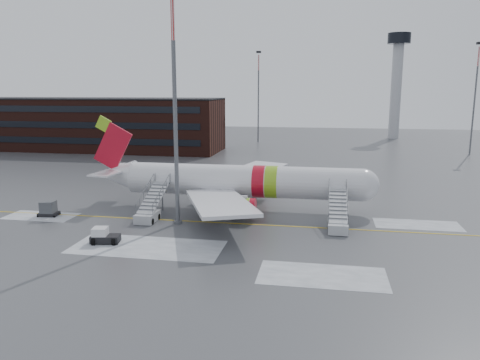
% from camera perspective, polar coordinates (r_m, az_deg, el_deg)
% --- Properties ---
extents(ground, '(260.00, 260.00, 0.00)m').
position_cam_1_polar(ground, '(52.08, -1.02, -4.99)').
color(ground, '#494C4F').
rests_on(ground, ground).
extents(airliner, '(35.03, 32.97, 11.18)m').
position_cam_1_polar(airliner, '(56.42, -0.59, -0.16)').
color(airliner, silver).
rests_on(airliner, ground).
extents(airstair_fwd, '(2.05, 7.70, 3.48)m').
position_cam_1_polar(airstair_fwd, '(49.69, 11.83, -4.75)').
color(airstair_fwd, '#B3B6BA').
rests_on(airstair_fwd, ground).
extents(airstair_aft, '(2.05, 7.70, 3.48)m').
position_cam_1_polar(airstair_aft, '(53.10, -10.96, -3.69)').
color(airstair_aft, '#A8AAAF').
rests_on(airstair_aft, ground).
extents(pushback_tug, '(2.86, 2.33, 1.52)m').
position_cam_1_polar(pushback_tug, '(46.45, -16.30, -6.59)').
color(pushback_tug, black).
rests_on(pushback_tug, ground).
extents(uld_container, '(2.28, 1.77, 1.73)m').
position_cam_1_polar(uld_container, '(58.19, -22.32, -3.29)').
color(uld_container, black).
rests_on(uld_container, ground).
extents(light_mast_near, '(1.20, 1.20, 24.24)m').
position_cam_1_polar(light_mast_near, '(49.55, -7.94, 8.85)').
color(light_mast_near, '#595B60').
rests_on(light_mast_near, ground).
extents(terminal_building, '(62.00, 16.11, 12.30)m').
position_cam_1_polar(terminal_building, '(117.88, -17.65, 6.55)').
color(terminal_building, '#3F1E16').
rests_on(terminal_building, ground).
extents(control_tower, '(6.40, 6.40, 30.00)m').
position_cam_1_polar(control_tower, '(145.57, 18.60, 12.21)').
color(control_tower, '#B2B5BA').
rests_on(control_tower, ground).
extents(light_mast_far_ne, '(1.20, 1.20, 24.25)m').
position_cam_1_polar(light_mast_far_ne, '(115.68, 26.76, 9.62)').
color(light_mast_far_ne, '#595B60').
rests_on(light_mast_far_ne, ground).
extents(light_mast_far_n, '(1.20, 1.20, 24.25)m').
position_cam_1_polar(light_mast_far_n, '(128.32, 2.26, 10.80)').
color(light_mast_far_n, '#595B60').
rests_on(light_mast_far_n, ground).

